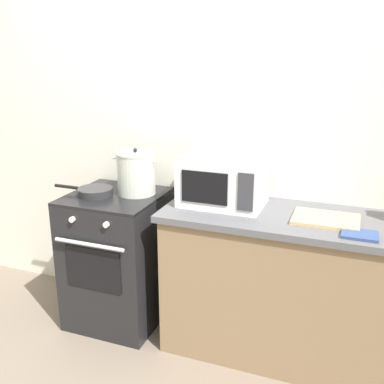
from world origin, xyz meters
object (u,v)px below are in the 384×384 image
frying_pan (94,192)px  oven_mitt (360,235)px  microwave (223,181)px  stock_pot (136,173)px  cutting_board (326,219)px  stove (118,258)px

frying_pan → oven_mitt: frying_pan is taller
microwave → frying_pan: bearing=-170.9°
stock_pot → frying_pan: bearing=-150.7°
microwave → oven_mitt: size_ratio=2.78×
microwave → oven_mitt: bearing=-16.5°
oven_mitt → microwave: bearing=163.5°
stock_pot → oven_mitt: 1.43m
cutting_board → oven_mitt: bearing=-41.4°
stove → microwave: (0.72, 0.08, 0.61)m
microwave → cutting_board: microwave is taller
frying_pan → oven_mitt: bearing=-3.6°
stock_pot → cutting_board: bearing=-3.7°
oven_mitt → stove: bearing=174.1°
stove → microwave: size_ratio=1.84×
microwave → oven_mitt: 0.85m
cutting_board → stock_pot: bearing=176.3°
stock_pot → cutting_board: stock_pot is taller
cutting_board → stove: bearing=-180.0°
frying_pan → microwave: 0.86m
oven_mitt → cutting_board: bearing=138.6°
microwave → stove: bearing=-173.8°
stove → oven_mitt: oven_mitt is taller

